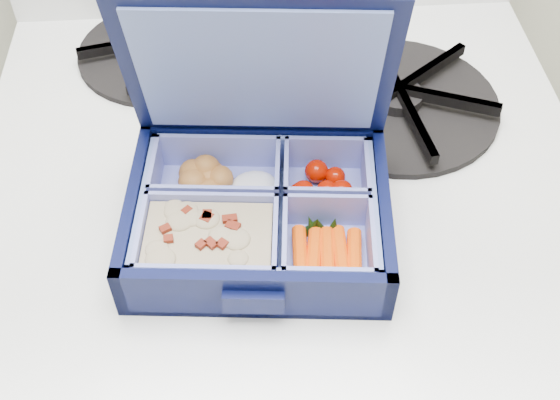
{
  "coord_description": "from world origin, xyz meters",
  "views": [
    {
      "loc": [
        0.5,
        1.24,
        1.3
      ],
      "look_at": [
        0.52,
        1.61,
        0.87
      ],
      "focal_mm": 45.0,
      "sensor_mm": 36.0,
      "label": 1
    }
  ],
  "objects_px": {
    "burner_grate": "(398,94)",
    "stove": "(281,368)",
    "fork": "(289,130)",
    "bento_box": "(259,215)"
  },
  "relations": [
    {
      "from": "stove",
      "to": "burner_grate",
      "type": "xyz_separation_m",
      "value": [
        0.12,
        0.05,
        0.43
      ]
    },
    {
      "from": "bento_box",
      "to": "fork",
      "type": "bearing_deg",
      "value": 79.38
    },
    {
      "from": "burner_grate",
      "to": "fork",
      "type": "distance_m",
      "value": 0.11
    },
    {
      "from": "stove",
      "to": "burner_grate",
      "type": "distance_m",
      "value": 0.45
    },
    {
      "from": "bento_box",
      "to": "fork",
      "type": "distance_m",
      "value": 0.13
    },
    {
      "from": "burner_grate",
      "to": "stove",
      "type": "bearing_deg",
      "value": -154.89
    },
    {
      "from": "burner_grate",
      "to": "fork",
      "type": "bearing_deg",
      "value": -164.33
    },
    {
      "from": "stove",
      "to": "bento_box",
      "type": "xyz_separation_m",
      "value": [
        -0.03,
        -0.1,
        0.45
      ]
    },
    {
      "from": "stove",
      "to": "fork",
      "type": "bearing_deg",
      "value": 69.89
    },
    {
      "from": "stove",
      "to": "fork",
      "type": "xyz_separation_m",
      "value": [
        0.01,
        0.02,
        0.42
      ]
    }
  ]
}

